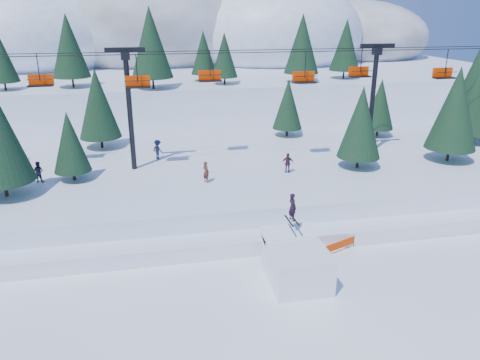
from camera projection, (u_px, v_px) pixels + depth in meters
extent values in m
plane|color=white|center=(294.00, 297.00, 26.97)|extent=(160.00, 160.00, 0.00)
cube|color=white|center=(235.00, 175.00, 43.12)|extent=(70.00, 22.00, 2.50)
cube|color=white|center=(261.00, 229.00, 34.15)|extent=(70.00, 6.00, 1.10)
cube|color=white|center=(185.00, 81.00, 88.56)|extent=(110.00, 60.00, 6.00)
ellipsoid|color=white|center=(25.00, 35.00, 84.10)|extent=(36.00, 32.40, 19.80)
ellipsoid|color=#605B59|center=(148.00, 22.00, 93.13)|extent=(44.00, 39.60, 26.40)
ellipsoid|color=white|center=(275.00, 33.00, 90.89)|extent=(34.00, 30.60, 19.72)
ellipsoid|color=#605B59|center=(357.00, 37.00, 100.61)|extent=(30.00, 27.00, 15.00)
cylinder|color=black|center=(153.00, 83.00, 60.32)|extent=(0.26, 0.26, 1.42)
cone|color=#1B3D22|center=(151.00, 42.00, 58.58)|extent=(5.29, 5.29, 8.75)
cylinder|color=black|center=(225.00, 81.00, 64.14)|extent=(0.26, 0.26, 0.96)
cone|color=#1B3D22|center=(224.00, 55.00, 62.97)|extent=(3.56, 3.56, 5.89)
cylinder|color=black|center=(301.00, 78.00, 65.58)|extent=(0.26, 0.26, 1.30)
cone|color=#1B3D22|center=(302.00, 44.00, 63.99)|extent=(4.81, 4.81, 7.96)
cylinder|color=black|center=(73.00, 82.00, 61.54)|extent=(0.26, 0.26, 1.30)
cone|color=#1B3D22|center=(69.00, 46.00, 59.95)|extent=(4.84, 4.84, 8.00)
cylinder|color=black|center=(344.00, 74.00, 69.48)|extent=(0.26, 0.26, 1.19)
cone|color=#1B3D22|center=(346.00, 45.00, 68.03)|extent=(4.41, 4.41, 7.30)
cylinder|color=black|center=(5.00, 86.00, 59.34)|extent=(0.26, 0.26, 1.03)
cone|color=#1B3D22|center=(0.00, 56.00, 58.09)|extent=(3.82, 3.82, 6.32)
cylinder|color=black|center=(204.00, 77.00, 67.07)|extent=(0.26, 0.26, 0.97)
cone|color=#1B3D22|center=(203.00, 52.00, 65.88)|extent=(3.61, 3.61, 5.98)
cube|color=white|center=(297.00, 265.00, 28.17)|extent=(3.37, 4.17, 2.28)
cube|color=white|center=(289.00, 234.00, 29.41)|extent=(3.37, 1.46, 0.81)
imported|color=black|center=(292.00, 207.00, 28.60)|extent=(0.59, 0.74, 1.78)
cube|color=black|center=(289.00, 221.00, 28.87)|extent=(0.11, 1.65, 0.03)
cube|color=black|center=(295.00, 220.00, 28.95)|extent=(0.11, 1.65, 0.03)
cylinder|color=black|center=(130.00, 112.00, 39.29)|extent=(0.44, 0.44, 10.00)
cube|color=black|center=(125.00, 50.00, 37.55)|extent=(3.20, 0.35, 0.35)
cube|color=black|center=(125.00, 55.00, 37.70)|extent=(0.70, 0.70, 0.70)
cylinder|color=black|center=(372.00, 103.00, 43.42)|extent=(0.44, 0.44, 10.00)
cube|color=black|center=(378.00, 46.00, 41.67)|extent=(3.20, 0.35, 0.35)
cube|color=black|center=(377.00, 51.00, 41.83)|extent=(0.70, 0.70, 0.70)
cylinder|color=black|center=(261.00, 52.00, 38.61)|extent=(46.00, 0.06, 0.06)
cylinder|color=black|center=(255.00, 50.00, 40.82)|extent=(46.00, 0.06, 0.06)
cylinder|color=black|center=(38.00, 68.00, 37.82)|extent=(0.08, 0.08, 2.20)
cube|color=black|center=(41.00, 86.00, 38.32)|extent=(2.00, 0.75, 0.12)
cube|color=#E53400|center=(41.00, 79.00, 38.52)|extent=(2.00, 0.10, 0.85)
cylinder|color=black|center=(39.00, 79.00, 37.81)|extent=(2.00, 0.06, 0.06)
cylinder|color=black|center=(137.00, 69.00, 37.08)|extent=(0.08, 0.08, 2.20)
cube|color=black|center=(138.00, 87.00, 37.58)|extent=(2.00, 0.75, 0.12)
cube|color=#E53400|center=(138.00, 81.00, 37.77)|extent=(2.00, 0.10, 0.85)
cylinder|color=black|center=(138.00, 81.00, 37.07)|extent=(2.00, 0.06, 0.06)
cylinder|color=black|center=(210.00, 64.00, 40.45)|extent=(0.08, 0.08, 2.20)
cube|color=black|center=(210.00, 81.00, 40.95)|extent=(2.00, 0.75, 0.12)
cube|color=#E53400|center=(210.00, 75.00, 41.15)|extent=(2.00, 0.10, 0.85)
cylinder|color=black|center=(211.00, 75.00, 40.44)|extent=(2.00, 0.06, 0.06)
cylinder|color=black|center=(305.00, 65.00, 39.72)|extent=(0.08, 0.08, 2.20)
cube|color=black|center=(305.00, 82.00, 40.21)|extent=(2.00, 0.75, 0.12)
cube|color=#E53400|center=(303.00, 76.00, 40.41)|extent=(2.00, 0.10, 0.85)
cylinder|color=black|center=(306.00, 76.00, 39.70)|extent=(2.00, 0.06, 0.06)
cylinder|color=black|center=(361.00, 61.00, 43.10)|extent=(0.08, 0.08, 2.20)
cube|color=black|center=(360.00, 77.00, 43.59)|extent=(2.00, 0.75, 0.12)
cube|color=#E53400|center=(359.00, 71.00, 43.79)|extent=(2.00, 0.10, 0.85)
cylinder|color=black|center=(362.00, 71.00, 43.08)|extent=(2.00, 0.06, 0.06)
cylinder|color=black|center=(447.00, 62.00, 42.23)|extent=(0.08, 0.08, 2.20)
cube|color=black|center=(444.00, 78.00, 42.73)|extent=(2.00, 0.75, 0.12)
cube|color=#E53400|center=(442.00, 72.00, 42.92)|extent=(2.00, 0.10, 0.85)
cylinder|color=black|center=(447.00, 72.00, 42.21)|extent=(2.00, 0.06, 0.06)
cylinder|color=black|center=(6.00, 188.00, 34.74)|extent=(0.26, 0.26, 1.23)
cylinder|color=black|center=(448.00, 154.00, 42.99)|extent=(0.26, 0.26, 1.20)
cone|color=#1B3D22|center=(455.00, 108.00, 41.53)|extent=(4.45, 4.45, 7.36)
cylinder|color=black|center=(469.00, 138.00, 48.75)|extent=(0.26, 0.26, 1.06)
cone|color=#1B3D22|center=(475.00, 102.00, 47.45)|extent=(3.95, 3.95, 6.54)
cylinder|color=black|center=(469.00, 130.00, 50.99)|extent=(0.26, 0.26, 1.44)
cone|color=#1B3D22|center=(477.00, 83.00, 49.23)|extent=(5.35, 5.35, 8.84)
cylinder|color=black|center=(377.00, 132.00, 51.44)|extent=(0.26, 0.26, 0.87)
cone|color=#1B3D22|center=(380.00, 104.00, 50.37)|extent=(3.25, 3.25, 5.37)
cylinder|color=black|center=(102.00, 142.00, 47.08)|extent=(0.26, 0.26, 1.10)
cone|color=#1B3D22|center=(98.00, 103.00, 45.73)|extent=(4.10, 4.10, 6.77)
cylinder|color=black|center=(287.00, 132.00, 51.57)|extent=(0.26, 0.26, 0.87)
cone|color=#1B3D22|center=(288.00, 104.00, 50.51)|extent=(3.22, 3.22, 5.32)
cylinder|color=black|center=(74.00, 175.00, 38.13)|extent=(0.26, 0.26, 0.79)
cone|color=#1B3D22|center=(70.00, 142.00, 37.17)|extent=(2.95, 2.95, 4.87)
cylinder|color=black|center=(357.00, 162.00, 41.14)|extent=(0.26, 0.26, 1.00)
cone|color=#1B3D22|center=(361.00, 122.00, 39.92)|extent=(3.72, 3.72, 6.16)
imported|color=#222A46|center=(158.00, 150.00, 43.32)|extent=(1.28, 1.35, 1.84)
imported|color=#1E3A30|center=(367.00, 140.00, 46.99)|extent=(0.91, 0.76, 1.60)
imported|color=#421C32|center=(288.00, 163.00, 39.65)|extent=(1.10, 0.71, 1.74)
imported|color=#372C46|center=(38.00, 172.00, 37.58)|extent=(0.99, 0.88, 1.72)
imported|color=#4C281C|center=(206.00, 172.00, 37.46)|extent=(0.71, 0.77, 1.76)
cylinder|color=black|center=(324.00, 252.00, 31.09)|extent=(0.06, 0.06, 0.90)
cylinder|color=black|center=(354.00, 241.00, 32.54)|extent=(0.06, 0.06, 0.90)
cube|color=#E53400|center=(339.00, 245.00, 31.78)|extent=(2.61, 1.09, 0.55)
cylinder|color=black|center=(397.00, 232.00, 33.90)|extent=(0.06, 0.06, 0.90)
cylinder|color=black|center=(430.00, 227.00, 34.64)|extent=(0.06, 0.06, 0.90)
cube|color=#E53400|center=(414.00, 228.00, 34.23)|extent=(2.79, 0.27, 0.55)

